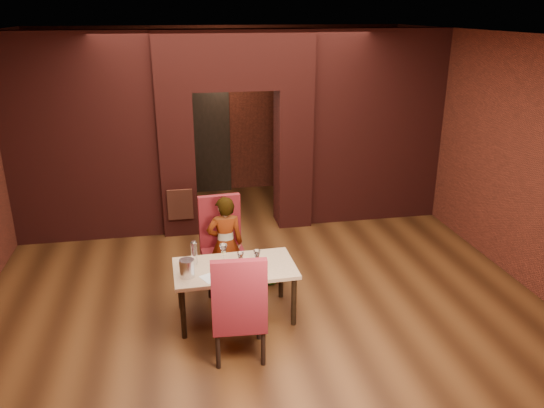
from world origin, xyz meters
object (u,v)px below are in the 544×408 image
(chair_far, at_px, (223,245))
(wine_glass_b, at_px, (241,260))
(wine_glass_c, at_px, (257,258))
(potted_plant, at_px, (271,269))
(wine_glass_a, at_px, (224,253))
(chair_near, at_px, (238,303))
(water_bottle, at_px, (194,253))
(person_seated, at_px, (225,244))
(dining_table, at_px, (235,292))
(wine_bucket, at_px, (187,268))

(chair_far, relative_size, wine_glass_b, 6.27)
(wine_glass_c, relative_size, potted_plant, 0.52)
(wine_glass_a, relative_size, wine_glass_b, 1.19)
(wine_glass_a, bearing_deg, chair_near, -86.08)
(wine_glass_a, distance_m, water_bottle, 0.34)
(wine_glass_b, bearing_deg, water_bottle, 159.96)
(chair_far, bearing_deg, person_seated, -76.00)
(person_seated, bearing_deg, dining_table, 90.46)
(wine_glass_a, bearing_deg, wine_bucket, -147.30)
(potted_plant, bearing_deg, wine_bucket, -141.51)
(water_bottle, bearing_deg, potted_plant, 30.32)
(chair_near, relative_size, wine_glass_b, 6.30)
(chair_near, bearing_deg, wine_glass_c, -110.15)
(chair_far, height_order, wine_glass_b, chair_far)
(dining_table, height_order, chair_far, chair_far)
(wine_glass_b, xyz_separation_m, wine_glass_c, (0.19, 0.00, 0.00))
(chair_far, height_order, water_bottle, chair_far)
(wine_glass_c, bearing_deg, wine_glass_b, -178.79)
(wine_glass_b, xyz_separation_m, wine_bucket, (-0.62, -0.10, 0.01))
(wine_glass_a, height_order, wine_glass_b, wine_glass_a)
(wine_bucket, relative_size, water_bottle, 0.69)
(person_seated, distance_m, wine_glass_b, 0.74)
(person_seated, height_order, wine_glass_a, person_seated)
(person_seated, bearing_deg, wine_glass_b, 95.53)
(wine_glass_a, xyz_separation_m, water_bottle, (-0.34, 0.01, 0.03))
(chair_far, xyz_separation_m, wine_bucket, (-0.49, -0.89, 0.16))
(person_seated, height_order, wine_glass_c, person_seated)
(person_seated, relative_size, wine_glass_a, 5.60)
(water_bottle, bearing_deg, wine_glass_b, -20.04)
(person_seated, bearing_deg, water_bottle, 49.57)
(chair_far, distance_m, chair_near, 1.48)
(wine_glass_b, bearing_deg, wine_glass_a, 134.88)
(wine_glass_a, relative_size, wine_glass_c, 1.14)
(chair_near, bearing_deg, chair_far, -85.97)
(wine_bucket, xyz_separation_m, potted_plant, (1.12, 0.89, -0.57))
(wine_glass_b, distance_m, water_bottle, 0.56)
(wine_glass_a, xyz_separation_m, wine_glass_b, (0.18, -0.18, -0.02))
(dining_table, relative_size, wine_glass_c, 6.97)
(person_seated, relative_size, wine_glass_c, 6.39)
(person_seated, bearing_deg, chair_near, 86.80)
(potted_plant, bearing_deg, wine_glass_a, -138.21)
(person_seated, distance_m, water_bottle, 0.70)
(wine_glass_c, distance_m, potted_plant, 1.02)
(wine_glass_b, relative_size, wine_glass_c, 0.96)
(wine_glass_b, height_order, wine_glass_c, wine_glass_c)
(dining_table, xyz_separation_m, water_bottle, (-0.45, 0.15, 0.48))
(dining_table, relative_size, water_bottle, 4.70)
(chair_far, bearing_deg, wine_glass_c, -72.50)
(dining_table, xyz_separation_m, wine_glass_a, (-0.11, 0.14, 0.45))
(chair_far, bearing_deg, dining_table, -90.16)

